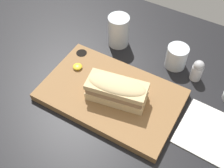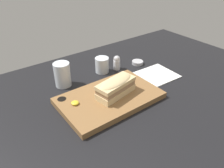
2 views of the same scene
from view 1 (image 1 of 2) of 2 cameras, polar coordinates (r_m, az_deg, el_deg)
name	(u,v)px [view 1 (image 1 of 2)]	position (r cm, az deg, el deg)	size (l,w,h in cm)	color
dining_table	(127,107)	(82.49, 3.03, -4.64)	(163.36, 98.55, 2.00)	black
serving_board	(111,94)	(82.35, -0.15, -2.04)	(39.78, 24.80, 2.48)	olive
sandwich	(117,90)	(76.91, 0.97, -1.13)	(17.66, 9.92, 7.23)	#DBBC84
mustard_dollop	(78,67)	(87.59, -7.02, 3.53)	(2.91, 2.91, 1.17)	yellow
water_glass	(118,32)	(95.93, 1.32, 10.43)	(7.13, 7.13, 10.84)	silver
wine_glass	(176,57)	(91.29, 12.96, 5.33)	(6.70, 6.70, 7.47)	silver
napkin	(214,135)	(80.91, 20.00, -9.65)	(18.94, 17.06, 0.40)	white
salt_shaker	(197,70)	(88.90, 16.94, 2.72)	(3.45, 3.45, 7.28)	white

